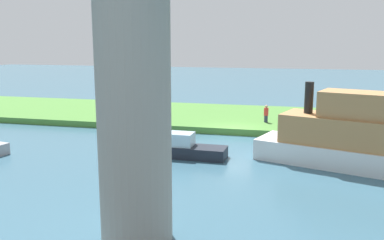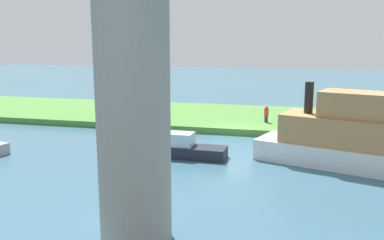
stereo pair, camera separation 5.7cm
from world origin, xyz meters
TOP-DOWN VIEW (x-y plane):
  - ground_plane at (0.00, 0.00)m, footprint 160.00×160.00m
  - grassy_bank at (0.00, -6.00)m, footprint 80.00×12.00m
  - bridge_pylon at (0.89, 17.15)m, footprint 2.50×2.50m
  - person_on_bank at (-2.08, -3.24)m, footprint 0.43×0.43m
  - mooring_post at (8.22, -1.22)m, footprint 0.20×0.20m
  - skiff_small at (-7.07, 6.08)m, footprint 9.49×5.64m
  - motorboat_red at (1.87, 6.47)m, footprint 4.44×1.65m

SIDE VIEW (x-z plane):
  - ground_plane at x=0.00m, z-range 0.00..0.00m
  - grassy_bank at x=0.00m, z-range 0.00..0.50m
  - motorboat_red at x=1.87m, z-range -0.21..1.26m
  - mooring_post at x=8.22m, z-range 0.50..1.39m
  - person_on_bank at x=-2.08m, z-range 0.51..1.90m
  - skiff_small at x=-7.07m, z-range -0.60..4.01m
  - bridge_pylon at x=0.89m, z-range 0.00..10.40m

